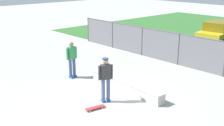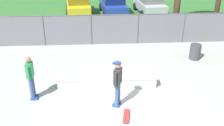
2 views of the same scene
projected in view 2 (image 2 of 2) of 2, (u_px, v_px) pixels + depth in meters
name	position (u px, v px, depth m)	size (l,w,h in m)	color
ground_plane	(126.00, 103.00, 10.07)	(80.00, 80.00, 0.00)	#ADAAA3
grass_strip	(107.00, 4.00, 24.90)	(31.29, 20.00, 0.02)	#336B2D
concrete_ledge	(107.00, 81.00, 11.12)	(4.26, 0.64, 0.47)	#B7B5AD
skateboarder	(118.00, 82.00, 9.49)	(0.39, 0.56, 1.84)	#2647A5
skateboard	(126.00, 116.00, 9.24)	(0.34, 0.82, 0.09)	red
chainlink_fence	(115.00, 28.00, 15.23)	(19.36, 0.07, 1.82)	#4C4C51
car_yellow	(78.00, 5.00, 21.17)	(2.32, 4.35, 1.66)	gold
car_blue	(113.00, 4.00, 21.25)	(2.32, 4.35, 1.66)	#233D9E
car_silver	(150.00, 4.00, 21.46)	(2.32, 4.35, 1.66)	#B7BABF
bystander	(31.00, 76.00, 9.93)	(0.27, 0.60, 1.82)	#2647A5
trash_bin	(195.00, 52.00, 13.55)	(0.56, 0.56, 0.82)	#3F3F44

